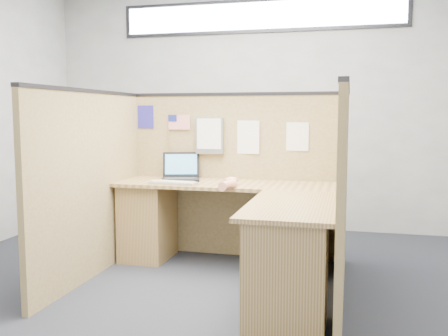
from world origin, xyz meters
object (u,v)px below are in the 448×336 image
(laptop, at_px, (183,173))
(keyboard, at_px, (173,183))
(l_desk, at_px, (237,232))
(mouse, at_px, (232,183))

(laptop, height_order, keyboard, laptop)
(l_desk, bearing_deg, keyboard, 162.77)
(keyboard, distance_m, mouse, 0.51)
(laptop, bearing_deg, keyboard, -104.29)
(l_desk, xyz_separation_m, keyboard, (-0.61, 0.19, 0.35))
(laptop, xyz_separation_m, mouse, (0.53, -0.27, -0.04))
(laptop, distance_m, mouse, 0.59)
(l_desk, height_order, mouse, mouse)
(mouse, bearing_deg, l_desk, -67.02)
(l_desk, distance_m, laptop, 0.90)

